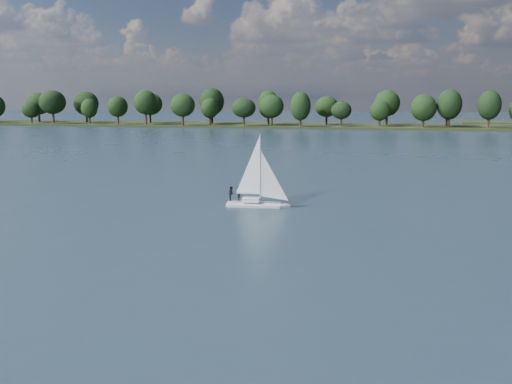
# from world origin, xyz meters

# --- Properties ---
(ground) EXTENTS (700.00, 700.00, 0.00)m
(ground) POSITION_xyz_m (0.00, 100.00, 0.00)
(ground) COLOR #233342
(ground) RESTS_ON ground
(far_shore) EXTENTS (660.00, 40.00, 1.50)m
(far_shore) POSITION_xyz_m (0.00, 212.00, 0.00)
(far_shore) COLOR black
(far_shore) RESTS_ON ground
(sailboat) EXTENTS (6.39, 2.23, 8.25)m
(sailboat) POSITION_xyz_m (-0.50, 40.63, 2.31)
(sailboat) COLOR white
(sailboat) RESTS_ON ground
(treeline) EXTENTS (562.97, 73.75, 17.89)m
(treeline) POSITION_xyz_m (-14.77, 208.51, 8.06)
(treeline) COLOR black
(treeline) RESTS_ON ground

